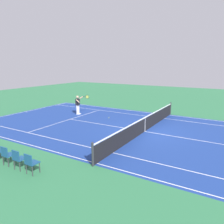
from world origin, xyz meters
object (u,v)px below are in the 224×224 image
at_px(tennis_player_near, 78,104).
at_px(spectator_chair_1, 18,158).
at_px(tennis_ball, 109,118).
at_px(spectator_chair_0, 31,162).
at_px(tennis_net, 145,124).
at_px(spectator_chair_2, 7,154).

distance_m(tennis_player_near, spectator_chair_1, 10.38).
height_order(tennis_ball, spectator_chair_0, spectator_chair_0).
relative_size(tennis_net, spectator_chair_1, 13.30).
bearing_deg(tennis_ball, tennis_player_near, 3.47).
bearing_deg(spectator_chair_1, tennis_ball, -81.23).
bearing_deg(tennis_net, tennis_player_near, -13.70).
xyz_separation_m(tennis_net, tennis_player_near, (6.97, -1.70, 0.44)).
bearing_deg(tennis_player_near, spectator_chair_0, 119.45).
bearing_deg(tennis_ball, spectator_chair_1, 98.77).
distance_m(tennis_net, tennis_ball, 4.38).
xyz_separation_m(tennis_net, spectator_chair_0, (1.70, 7.64, 0.03)).
height_order(tennis_net, spectator_chair_0, tennis_net).
bearing_deg(tennis_player_near, spectator_chair_2, 111.86).
height_order(spectator_chair_1, spectator_chair_2, same).
bearing_deg(spectator_chair_1, spectator_chair_0, 180.00).
xyz_separation_m(tennis_player_near, spectator_chair_1, (-4.51, 9.34, -0.41)).
height_order(spectator_chair_0, spectator_chair_2, same).
relative_size(tennis_net, tennis_player_near, 6.89).
bearing_deg(tennis_net, spectator_chair_2, 67.13).
distance_m(tennis_player_near, spectator_chair_2, 10.07).
relative_size(spectator_chair_0, spectator_chair_2, 1.00).
bearing_deg(tennis_net, tennis_ball, -25.61).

